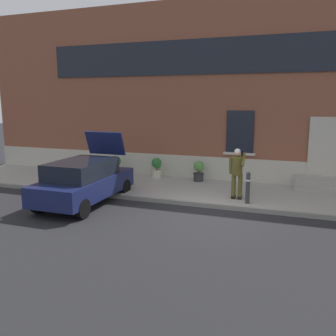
% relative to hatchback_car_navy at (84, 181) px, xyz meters
% --- Properties ---
extents(ground_plane, '(80.00, 80.00, 0.00)m').
position_rel_hatchback_car_navy_xyz_m(ground_plane, '(4.23, 0.01, -0.80)').
color(ground_plane, '#232326').
extents(sidewalk, '(24.00, 3.60, 0.15)m').
position_rel_hatchback_car_navy_xyz_m(sidewalk, '(4.23, 2.81, -0.72)').
color(sidewalk, '#99968E').
rests_on(sidewalk, ground).
extents(curb_edge, '(24.00, 0.12, 0.15)m').
position_rel_hatchback_car_navy_xyz_m(curb_edge, '(4.23, 0.95, -0.72)').
color(curb_edge, gray).
rests_on(curb_edge, ground).
extents(building_facade, '(24.00, 1.52, 7.50)m').
position_rel_hatchback_car_navy_xyz_m(building_facade, '(4.24, 5.30, 2.93)').
color(building_facade, brown).
rests_on(building_facade, ground).
extents(entrance_stoop, '(1.98, 0.96, 0.48)m').
position_rel_hatchback_car_navy_xyz_m(entrance_stoop, '(7.66, 4.24, -0.46)').
color(entrance_stoop, '#9E998E').
rests_on(entrance_stoop, sidewalk).
extents(hatchback_car_navy, '(1.79, 4.07, 2.34)m').
position_rel_hatchback_car_navy_xyz_m(hatchback_car_navy, '(0.00, 0.00, 0.00)').
color(hatchback_car_navy, '#161E4C').
rests_on(hatchback_car_navy, ground).
extents(bollard_near_person, '(0.15, 0.15, 1.04)m').
position_rel_hatchback_car_navy_xyz_m(bollard_near_person, '(5.25, 1.36, -0.09)').
color(bollard_near_person, '#333338').
rests_on(bollard_near_person, sidewalk).
extents(person_on_phone, '(0.51, 0.50, 1.75)m').
position_rel_hatchback_car_navy_xyz_m(person_on_phone, '(4.83, 1.75, 0.35)').
color(person_on_phone, '#514C1E').
rests_on(person_on_phone, sidewalk).
extents(planter_olive, '(0.44, 0.44, 0.86)m').
position_rel_hatchback_car_navy_xyz_m(planter_olive, '(-0.89, 3.97, -0.19)').
color(planter_olive, '#606B38').
rests_on(planter_olive, sidewalk).
extents(planter_cream, '(0.44, 0.44, 0.86)m').
position_rel_hatchback_car_navy_xyz_m(planter_cream, '(1.01, 4.10, -0.19)').
color(planter_cream, beige).
rests_on(planter_cream, sidewalk).
extents(planter_charcoal, '(0.44, 0.44, 0.86)m').
position_rel_hatchback_car_navy_xyz_m(planter_charcoal, '(2.91, 4.01, -0.19)').
color(planter_charcoal, '#2D2D30').
rests_on(planter_charcoal, sidewalk).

